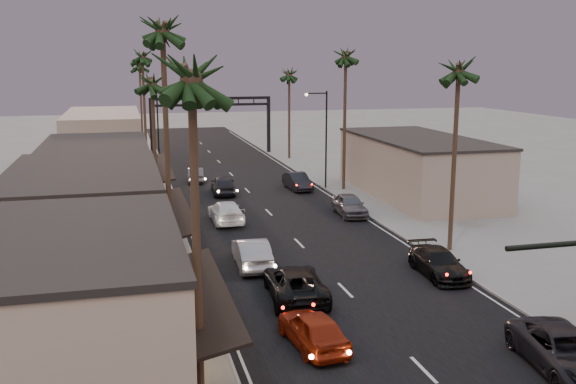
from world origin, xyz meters
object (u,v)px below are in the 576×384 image
palm_la (191,65)px  palm_ld (142,53)px  arch (211,111)px  palm_lb (162,23)px  streetlight_left (161,122)px  palm_far (139,63)px  palm_rc (289,71)px  curbside_near (566,351)px  curbside_black (439,263)px  palm_lc (152,78)px  palm_rb (346,52)px  oncoming_pickup (295,283)px  streetlight_right (323,132)px  palm_ra (459,64)px  oncoming_red (313,329)px  oncoming_silver (252,253)px

palm_la → palm_ld: size_ratio=0.93×
arch → palm_lb: size_ratio=1.00×
streetlight_left → palm_far: (-1.38, 20.00, 6.11)m
palm_rc → curbside_near: bearing=-93.5°
palm_lb → palm_rc: size_ratio=1.25×
arch → curbside_black: bearing=-83.5°
palm_lc → curbside_near: bearing=-63.3°
palm_la → palm_rb: bearing=63.8°
oncoming_pickup → curbside_near: oncoming_pickup is taller
streetlight_right → palm_lb: palm_lb is taller
oncoming_pickup → palm_ld: bearing=-76.3°
palm_lc → oncoming_pickup: 20.78m
palm_lb → curbside_black: (14.33, -2.05, -12.65)m
palm_lb → oncoming_pickup: bearing=-30.8°
arch → palm_ra: 47.17m
streetlight_right → palm_lb: (-15.52, -23.00, 8.06)m
streetlight_right → palm_lc: (-15.52, -9.00, 5.14)m
curbside_near → curbside_black: bearing=95.1°
oncoming_red → oncoming_silver: 11.01m
palm_far → palm_lc: bearing=-90.4°
palm_ra → oncoming_pickup: (-11.40, -5.46, -10.65)m
palm_la → palm_lb: palm_lb is taller
curbside_near → oncoming_red: bearing=161.0°
arch → oncoming_silver: size_ratio=3.02×
streetlight_left → oncoming_silver: size_ratio=1.79×
oncoming_red → palm_ra: bearing=-144.2°
curbside_near → palm_ra: bearing=85.4°
oncoming_red → streetlight_right: bearing=-114.5°
palm_rc → curbside_black: palm_rc is taller
palm_ra → oncoming_pickup: size_ratio=2.30×
streetlight_right → palm_rb: 7.35m
palm_lc → oncoming_silver: 16.06m
curbside_black → streetlight_right: bearing=90.1°
oncoming_silver → curbside_black: (9.65, -4.09, -0.10)m
streetlight_left → palm_lc: palm_lc is taller
palm_rb → palm_far: size_ratio=1.08×
curbside_near → streetlight_right: bearing=95.2°
arch → curbside_black: arch is taller
palm_ld → palm_ra: (17.20, -31.00, -0.97)m
palm_la → palm_far: size_ratio=1.00×
streetlight_left → palm_rb: bearing=-42.1°
streetlight_right → palm_la: size_ratio=0.68×
palm_ld → oncoming_silver: 33.39m
palm_la → curbside_near: bearing=-1.6°
streetlight_right → palm_ld: palm_ld is taller
palm_la → palm_rc: size_ratio=1.08×
streetlight_right → curbside_near: size_ratio=1.59×
palm_ld → palm_ra: bearing=-61.0°
palm_ra → oncoming_silver: size_ratio=2.62×
palm_far → oncoming_silver: (4.38, -53.96, -10.61)m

